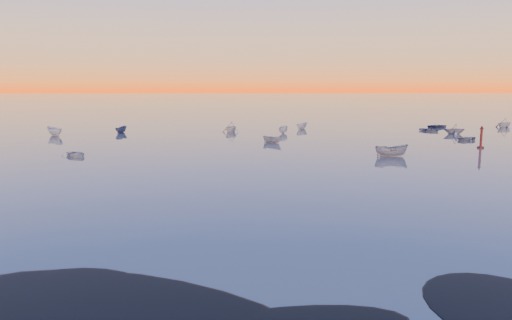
{
  "coord_description": "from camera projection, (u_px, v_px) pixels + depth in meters",
  "views": [
    {
      "loc": [
        -0.23,
        -19.38,
        8.75
      ],
      "look_at": [
        2.33,
        28.0,
        1.37
      ],
      "focal_mm": 35.0,
      "sensor_mm": 36.0,
      "label": 1
    }
  ],
  "objects": [
    {
      "name": "ground",
      "position": [
        230.0,
        120.0,
        119.14
      ],
      "size": [
        600.0,
        600.0,
        0.0
      ],
      "primitive_type": "plane",
      "color": "slate",
      "rests_on": "ground"
    },
    {
      "name": "mud_lobes",
      "position": [
        237.0,
        309.0,
        19.49
      ],
      "size": [
        140.0,
        6.0,
        0.07
      ],
      "primitive_type": null,
      "color": "black",
      "rests_on": "ground"
    },
    {
      "name": "moored_fleet",
      "position": [
        231.0,
        143.0,
        72.77
      ],
      "size": [
        124.0,
        58.0,
        1.2
      ],
      "primitive_type": null,
      "color": "silver",
      "rests_on": "ground"
    },
    {
      "name": "boat_near_left",
      "position": [
        76.0,
        156.0,
        59.87
      ],
      "size": [
        3.85,
        3.49,
        0.92
      ],
      "primitive_type": "imported",
      "rotation": [
        0.0,
        0.0,
        0.67
      ],
      "color": "silver",
      "rests_on": "ground"
    },
    {
      "name": "boat_near_center",
      "position": [
        391.0,
        156.0,
        59.79
      ],
      "size": [
        1.74,
        4.05,
        1.4
      ],
      "primitive_type": "imported",
      "rotation": [
        0.0,
        0.0,
        1.56
      ],
      "color": "gray",
      "rests_on": "ground"
    },
    {
      "name": "channel_marker",
      "position": [
        481.0,
        139.0,
        67.16
      ],
      "size": [
        0.89,
        0.89,
        3.16
      ],
      "color": "#4A1210",
      "rests_on": "ground"
    }
  ]
}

